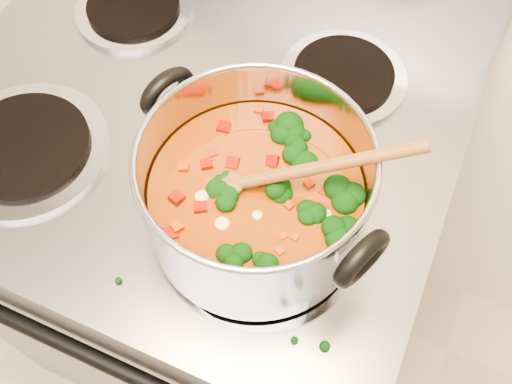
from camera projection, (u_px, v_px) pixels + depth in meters
electric_range at (212, 241)px, 1.25m from camera, size 0.79×0.71×1.08m
stockpot at (256, 194)px, 0.69m from camera, size 0.34×0.28×0.17m
wooden_spoon at (268, 178)px, 0.66m from camera, size 0.26×0.13×0.12m
cooktop_crumbs at (308, 227)px, 0.76m from camera, size 0.24×0.41×0.01m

